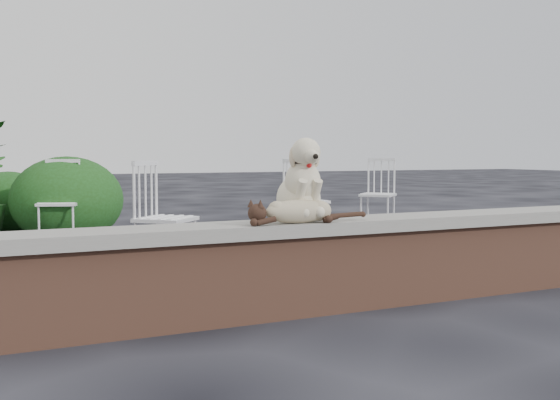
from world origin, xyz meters
name	(u,v)px	position (x,y,z in m)	size (l,w,h in m)	color
ground	(419,299)	(0.00, 0.00, 0.00)	(60.00, 60.00, 0.00)	black
brick_wall	(420,263)	(0.00, 0.00, 0.25)	(6.00, 0.30, 0.50)	brown
capstone	(420,221)	(0.00, 0.00, 0.54)	(6.20, 0.40, 0.08)	slate
dog	(298,179)	(-0.92, 0.04, 0.84)	(0.34, 0.45, 0.53)	beige
cat	(298,210)	(-1.00, -0.11, 0.66)	(0.96, 0.23, 0.16)	tan
chair_b	(60,202)	(-1.88, 3.96, 0.47)	(0.56, 0.56, 0.94)	white
chair_e	(306,200)	(0.73, 3.08, 0.47)	(0.56, 0.56, 0.94)	white
chair_d	(378,193)	(2.17, 3.75, 0.47)	(0.56, 0.56, 0.94)	white
chair_a	(166,217)	(-1.30, 1.75, 0.47)	(0.56, 0.56, 0.94)	white
shrubbery	(0,205)	(-2.47, 4.51, 0.42)	(3.23, 2.82, 1.03)	#193D11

